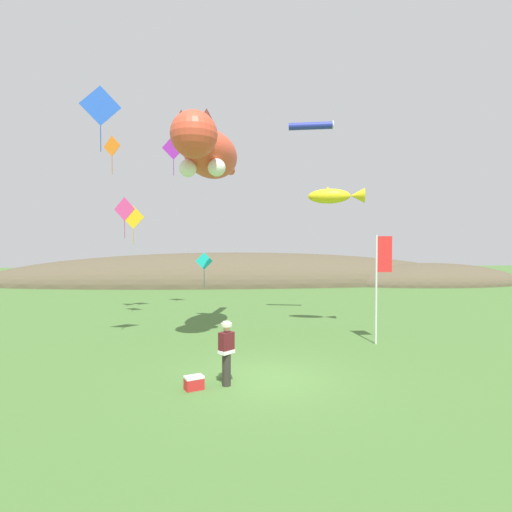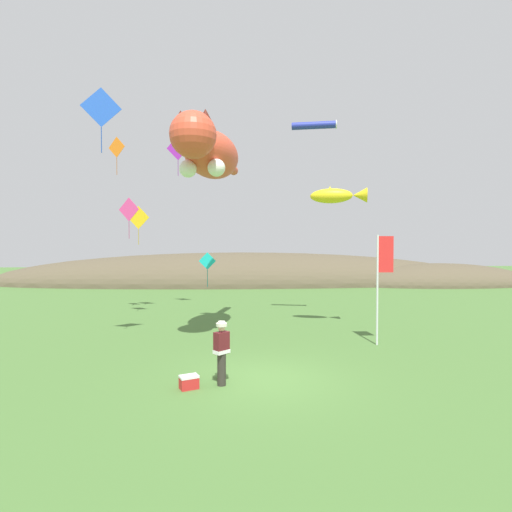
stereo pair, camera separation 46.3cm
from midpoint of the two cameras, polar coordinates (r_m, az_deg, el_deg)
ground_plane at (r=12.02m, az=2.22°, el=-17.19°), size 120.00×120.00×0.00m
distant_hill_ridge at (r=40.54m, az=2.56°, el=-3.91°), size 53.92×12.32×6.24m
festival_attendant at (r=11.29m, az=-3.74°, el=-13.38°), size 0.49×0.48×1.77m
kite_spool at (r=12.08m, az=-3.92°, el=-16.50°), size 0.12×0.24×0.24m
picnic_cooler at (r=11.35m, az=-8.35°, el=-17.39°), size 0.58×0.50×0.36m
festival_banner_pole at (r=16.19m, az=18.26°, el=-2.30°), size 0.66×0.08×4.26m
kite_giant_cat at (r=16.36m, az=-5.98°, el=14.47°), size 2.83×7.05×2.17m
kite_fish_windsock at (r=18.47m, az=12.29°, el=8.44°), size 2.59×1.30×0.77m
kite_tube_streamer at (r=21.11m, az=9.04°, el=17.95°), size 2.25×0.85×0.44m
kite_diamond_violet at (r=24.04m, az=-10.53°, el=14.92°), size 1.36×0.40×2.31m
kite_diamond_gold at (r=24.37m, az=-15.93°, el=5.26°), size 1.32×0.35×2.26m
kite_diamond_orange at (r=22.74m, az=-18.72°, el=14.46°), size 0.98×0.51×1.99m
kite_diamond_blue at (r=15.88m, az=-20.44°, el=19.24°), size 1.34×0.38×2.29m
kite_diamond_teal at (r=20.88m, az=-6.33°, el=-0.79°), size 0.90×0.12×1.80m
kite_diamond_pink at (r=21.96m, az=-17.13°, el=6.33°), size 1.16×0.49×2.15m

